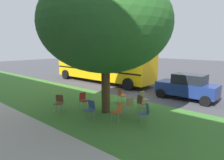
# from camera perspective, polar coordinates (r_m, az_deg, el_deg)

# --- Properties ---
(ground) EXTENTS (80.00, 80.00, 0.00)m
(ground) POSITION_cam_1_polar(r_m,az_deg,el_deg) (13.10, 6.77, -5.29)
(ground) COLOR #424247
(grass_verge) EXTENTS (48.00, 6.00, 0.01)m
(grass_verge) POSITION_cam_1_polar(r_m,az_deg,el_deg) (10.70, -3.01, -8.71)
(grass_verge) COLOR #3D752D
(grass_verge) RESTS_ON ground
(sidewalk_strip) EXTENTS (48.00, 2.80, 0.01)m
(sidewalk_strip) POSITION_cam_1_polar(r_m,az_deg,el_deg) (8.34, -25.23, -15.23)
(sidewalk_strip) COLOR #ADA89E
(sidewalk_strip) RESTS_ON ground
(street_tree) EXTENTS (6.40, 6.40, 6.81)m
(street_tree) POSITION_cam_1_polar(r_m,az_deg,el_deg) (9.87, -1.94, 15.83)
(street_tree) COLOR brown
(street_tree) RESTS_ON ground
(chair_0) EXTENTS (0.57, 0.57, 0.88)m
(chair_0) POSITION_cam_1_polar(r_m,az_deg,el_deg) (9.91, 4.94, -7.13)
(chair_0) COLOR olive
(chair_0) RESTS_ON ground
(chair_1) EXTENTS (0.48, 0.48, 0.88)m
(chair_1) POSITION_cam_1_polar(r_m,az_deg,el_deg) (11.28, 9.03, -5.10)
(chair_1) COLOR olive
(chair_1) RESTS_ON ground
(chair_2) EXTENTS (0.47, 0.46, 0.88)m
(chair_2) POSITION_cam_1_polar(r_m,az_deg,el_deg) (10.97, -8.21, -5.51)
(chair_2) COLOR #B7332D
(chair_2) RESTS_ON ground
(chair_3) EXTENTS (0.43, 0.44, 0.88)m
(chair_3) POSITION_cam_1_polar(r_m,az_deg,el_deg) (9.38, -6.40, -8.14)
(chair_3) COLOR #335184
(chair_3) RESTS_ON ground
(chair_4) EXTENTS (0.57, 0.58, 0.88)m
(chair_4) POSITION_cam_1_polar(r_m,az_deg,el_deg) (10.74, -15.18, -6.10)
(chair_4) COLOR brown
(chair_4) RESTS_ON ground
(chair_5) EXTENTS (0.59, 0.59, 0.88)m
(chair_5) POSITION_cam_1_polar(r_m,az_deg,el_deg) (9.05, 9.59, -8.90)
(chair_5) COLOR #335184
(chair_5) RESTS_ON ground
(chair_6) EXTENTS (0.54, 0.55, 0.88)m
(chair_6) POSITION_cam_1_polar(r_m,az_deg,el_deg) (11.96, 2.73, -4.13)
(chair_6) COLOR #C64C1E
(chair_6) RESTS_ON ground
(chair_7) EXTENTS (0.52, 0.52, 0.88)m
(chair_7) POSITION_cam_1_polar(r_m,az_deg,el_deg) (10.44, 8.51, -6.32)
(chair_7) COLOR brown
(chair_7) RESTS_ON ground
(chair_8) EXTENTS (0.51, 0.50, 0.88)m
(chair_8) POSITION_cam_1_polar(r_m,az_deg,el_deg) (9.00, 1.77, -8.87)
(chair_8) COLOR #C64C1E
(chair_8) RESTS_ON ground
(parked_car) EXTENTS (3.70, 1.92, 1.65)m
(parked_car) POSITION_cam_1_polar(r_m,az_deg,el_deg) (13.53, 21.05, -1.75)
(parked_car) COLOR navy
(parked_car) RESTS_ON ground
(school_bus) EXTENTS (10.40, 2.80, 2.88)m
(school_bus) POSITION_cam_1_polar(r_m,az_deg,el_deg) (18.59, -2.95, 4.78)
(school_bus) COLOR yellow
(school_bus) RESTS_ON ground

